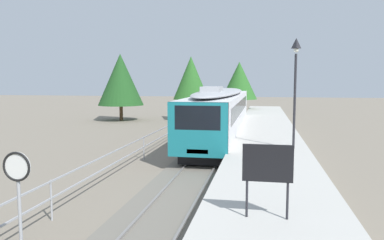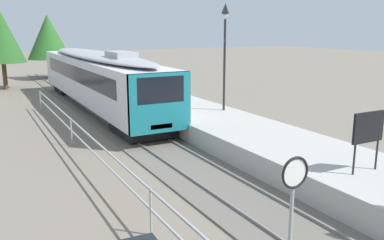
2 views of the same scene
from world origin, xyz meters
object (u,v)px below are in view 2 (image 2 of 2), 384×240
(platform_lamp_mid_platform, at_px, (225,37))
(speed_limit_sign, at_px, (293,192))
(commuter_train, at_px, (97,76))
(platform_notice_board, at_px, (368,129))

(platform_lamp_mid_platform, bearing_deg, speed_limit_sign, -117.47)
(commuter_train, height_order, speed_limit_sign, commuter_train)
(commuter_train, relative_size, platform_notice_board, 11.11)
(commuter_train, bearing_deg, platform_notice_board, -80.22)
(commuter_train, height_order, platform_lamp_mid_platform, platform_lamp_mid_platform)
(platform_notice_board, relative_size, speed_limit_sign, 0.64)
(commuter_train, bearing_deg, speed_limit_sign, -95.44)
(platform_lamp_mid_platform, relative_size, speed_limit_sign, 1.91)
(platform_notice_board, bearing_deg, commuter_train, 99.78)
(platform_lamp_mid_platform, xyz_separation_m, platform_notice_board, (-1.40, -9.84, -2.44))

